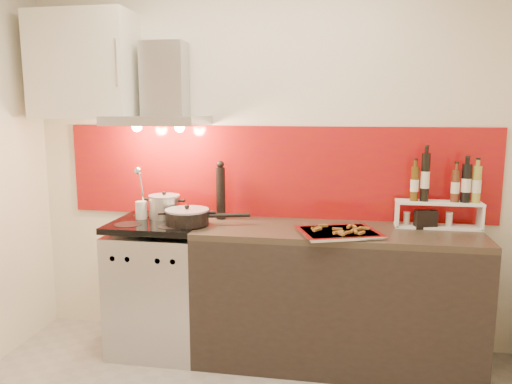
% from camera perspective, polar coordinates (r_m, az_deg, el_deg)
% --- Properties ---
extents(back_wall, '(3.40, 0.02, 2.60)m').
position_cam_1_polar(back_wall, '(3.50, 1.28, 3.62)').
color(back_wall, silver).
rests_on(back_wall, ground).
extents(backsplash, '(3.00, 0.02, 0.64)m').
position_cam_1_polar(backsplash, '(3.49, 2.06, 2.28)').
color(backsplash, '#9E1508').
rests_on(backsplash, back_wall).
extents(range_stove, '(0.60, 0.60, 0.91)m').
position_cam_1_polar(range_stove, '(3.58, -10.88, -10.55)').
color(range_stove, '#B7B7BA').
rests_on(range_stove, ground).
extents(counter, '(1.80, 0.60, 0.90)m').
position_cam_1_polar(counter, '(3.37, 9.05, -11.66)').
color(counter, black).
rests_on(counter, ground).
extents(range_hood, '(0.62, 0.50, 0.61)m').
position_cam_1_polar(range_hood, '(3.50, -10.72, 10.72)').
color(range_hood, '#B7B7BA').
rests_on(range_hood, back_wall).
extents(upper_cabinet, '(0.70, 0.35, 0.72)m').
position_cam_1_polar(upper_cabinet, '(3.73, -19.05, 13.48)').
color(upper_cabinet, silver).
rests_on(upper_cabinet, back_wall).
extents(stock_pot, '(0.22, 0.22, 0.19)m').
position_cam_1_polar(stock_pot, '(3.51, -10.42, -1.62)').
color(stock_pot, '#B7B7BA').
rests_on(stock_pot, range_stove).
extents(saute_pan, '(0.54, 0.29, 0.13)m').
position_cam_1_polar(saute_pan, '(3.30, -7.75, -2.80)').
color(saute_pan, black).
rests_on(saute_pan, range_stove).
extents(utensil_jar, '(0.08, 0.12, 0.37)m').
position_cam_1_polar(utensil_jar, '(3.50, -13.04, -1.37)').
color(utensil_jar, silver).
rests_on(utensil_jar, range_stove).
extents(pepper_mill, '(0.06, 0.06, 0.41)m').
position_cam_1_polar(pepper_mill, '(3.45, -4.06, 0.12)').
color(pepper_mill, black).
rests_on(pepper_mill, counter).
extents(step_shelf, '(0.53, 0.15, 0.48)m').
position_cam_1_polar(step_shelf, '(3.40, 20.52, -0.74)').
color(step_shelf, white).
rests_on(step_shelf, counter).
extents(caddy_box, '(0.15, 0.09, 0.12)m').
position_cam_1_polar(caddy_box, '(3.37, 18.83, -2.99)').
color(caddy_box, black).
rests_on(caddy_box, counter).
extents(baking_tray, '(0.57, 0.50, 0.03)m').
position_cam_1_polar(baking_tray, '(3.09, 9.45, -4.55)').
color(baking_tray, silver).
rests_on(baking_tray, counter).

